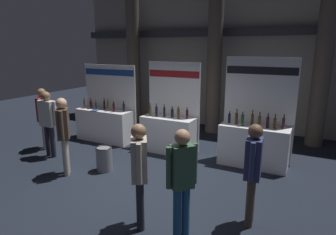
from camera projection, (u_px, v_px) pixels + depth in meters
ground_plane at (147, 182)px, 6.27m from camera, size 24.00×24.00×0.00m
hall_colonnade at (222, 44)px, 9.97m from camera, size 11.08×1.25×5.98m
exhibitor_booth_0 at (105, 122)px, 8.98m from camera, size 1.86×0.70×2.30m
exhibitor_booth_1 at (169, 130)px, 8.00m from camera, size 1.54×0.66×2.43m
exhibitor_booth_2 at (254, 140)px, 7.04m from camera, size 1.69×0.66×2.59m
trash_bin at (104, 159)px, 6.80m from camera, size 0.37×0.37×0.57m
visitor_0 at (182, 176)px, 4.23m from camera, size 0.37×0.40×1.71m
visitor_2 at (48, 118)px, 7.50m from camera, size 0.62×0.23×1.73m
visitor_3 at (64, 130)px, 6.43m from camera, size 0.42×0.44×1.76m
visitor_4 at (44, 113)px, 8.11m from camera, size 0.44×0.52×1.72m
visitor_5 at (139, 167)px, 4.48m from camera, size 0.40×0.47×1.72m
visitor_6 at (253, 167)px, 4.56m from camera, size 0.27×0.49×1.70m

